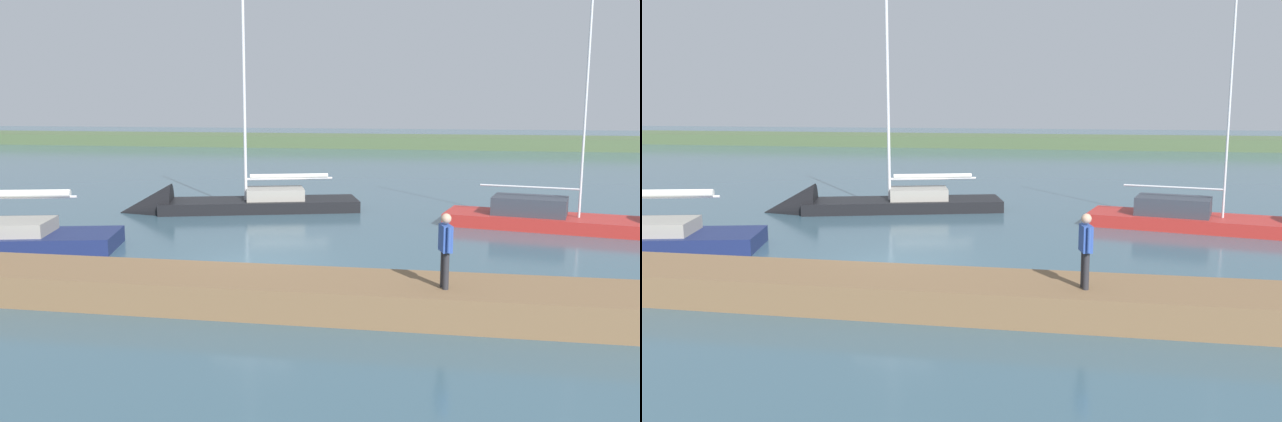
# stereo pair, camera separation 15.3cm
# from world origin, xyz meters

# --- Properties ---
(ground_plane) EXTENTS (200.00, 200.00, 0.00)m
(ground_plane) POSITION_xyz_m (0.00, 0.00, 0.00)
(ground_plane) COLOR #385666
(far_shoreline) EXTENTS (180.00, 8.00, 2.40)m
(far_shoreline) POSITION_xyz_m (0.00, -53.84, 0.00)
(far_shoreline) COLOR #4C603D
(far_shoreline) RESTS_ON ground_plane
(dock_pier) EXTENTS (22.80, 2.48, 0.79)m
(dock_pier) POSITION_xyz_m (0.00, 4.24, 0.39)
(dock_pier) COLOR brown
(dock_pier) RESTS_ON ground_plane
(sailboat_mid_channel) EXTENTS (11.00, 5.52, 12.59)m
(sailboat_mid_channel) POSITION_xyz_m (4.45, -9.48, 0.10)
(sailboat_mid_channel) COLOR black
(sailboat_mid_channel) RESTS_ON ground_plane
(sailboat_behind_pier) EXTENTS (10.32, 4.62, 11.86)m
(sailboat_behind_pier) POSITION_xyz_m (-11.69, -7.40, 0.19)
(sailboat_behind_pier) COLOR #B22823
(sailboat_behind_pier) RESTS_ON ground_plane
(person_on_dock) EXTENTS (0.33, 0.64, 1.73)m
(person_on_dock) POSITION_xyz_m (-5.61, 4.56, 1.79)
(person_on_dock) COLOR #28282D
(person_on_dock) RESTS_ON dock_pier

